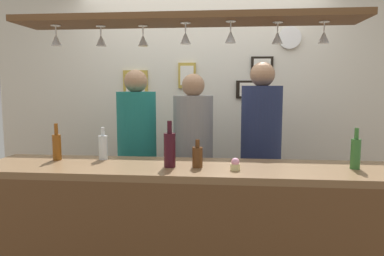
# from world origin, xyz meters

# --- Properties ---
(back_wall) EXTENTS (4.40, 0.06, 2.60)m
(back_wall) POSITION_xyz_m (0.00, 1.10, 1.30)
(back_wall) COLOR silver
(back_wall) RESTS_ON ground_plane
(bar_counter) EXTENTS (2.70, 0.55, 1.03)m
(bar_counter) POSITION_xyz_m (0.00, -0.51, 0.69)
(bar_counter) COLOR brown
(bar_counter) RESTS_ON ground_plane
(overhead_glass_rack) EXTENTS (2.20, 0.36, 0.04)m
(overhead_glass_rack) POSITION_xyz_m (0.00, -0.30, 1.97)
(overhead_glass_rack) COLOR brown
(hanging_wineglass_far_left) EXTENTS (0.07, 0.07, 0.13)m
(hanging_wineglass_far_left) POSITION_xyz_m (-0.86, -0.31, 1.86)
(hanging_wineglass_far_left) COLOR silver
(hanging_wineglass_far_left) RESTS_ON overhead_glass_rack
(hanging_wineglass_left) EXTENTS (0.07, 0.07, 0.13)m
(hanging_wineglass_left) POSITION_xyz_m (-0.58, -0.26, 1.86)
(hanging_wineglass_left) COLOR silver
(hanging_wineglass_left) RESTS_ON overhead_glass_rack
(hanging_wineglass_center_left) EXTENTS (0.07, 0.07, 0.13)m
(hanging_wineglass_center_left) POSITION_xyz_m (-0.30, -0.24, 1.86)
(hanging_wineglass_center_left) COLOR silver
(hanging_wineglass_center_left) RESTS_ON overhead_glass_rack
(hanging_wineglass_center) EXTENTS (0.07, 0.07, 0.13)m
(hanging_wineglass_center) POSITION_xyz_m (-0.00, -0.33, 1.86)
(hanging_wineglass_center) COLOR silver
(hanging_wineglass_center) RESTS_ON overhead_glass_rack
(hanging_wineglass_center_right) EXTENTS (0.07, 0.07, 0.13)m
(hanging_wineglass_center_right) POSITION_xyz_m (0.28, -0.35, 1.86)
(hanging_wineglass_center_right) COLOR silver
(hanging_wineglass_center_right) RESTS_ON overhead_glass_rack
(hanging_wineglass_right) EXTENTS (0.07, 0.07, 0.13)m
(hanging_wineglass_right) POSITION_xyz_m (0.58, -0.29, 1.86)
(hanging_wineglass_right) COLOR silver
(hanging_wineglass_right) RESTS_ON overhead_glass_rack
(hanging_wineglass_far_right) EXTENTS (0.07, 0.07, 0.13)m
(hanging_wineglass_far_right) POSITION_xyz_m (0.86, -0.28, 1.86)
(hanging_wineglass_far_right) COLOR silver
(hanging_wineglass_far_right) RESTS_ON overhead_glass_rack
(person_left_teal_shirt) EXTENTS (0.34, 0.34, 1.69)m
(person_left_teal_shirt) POSITION_xyz_m (-0.52, 0.40, 1.02)
(person_left_teal_shirt) COLOR #2D334C
(person_left_teal_shirt) RESTS_ON ground_plane
(person_middle_grey_shirt) EXTENTS (0.34, 0.34, 1.66)m
(person_middle_grey_shirt) POSITION_xyz_m (-0.02, 0.40, 1.00)
(person_middle_grey_shirt) COLOR #2D334C
(person_middle_grey_shirt) RESTS_ON ground_plane
(person_right_navy_shirt) EXTENTS (0.34, 0.34, 1.75)m
(person_right_navy_shirt) POSITION_xyz_m (0.56, 0.40, 1.06)
(person_right_navy_shirt) COLOR #2D334C
(person_right_navy_shirt) RESTS_ON ground_plane
(bottle_wine_dark_red) EXTENTS (0.08, 0.08, 0.30)m
(bottle_wine_dark_red) POSITION_xyz_m (-0.10, -0.39, 1.15)
(bottle_wine_dark_red) COLOR #380F19
(bottle_wine_dark_red) RESTS_ON bar_counter
(bottle_beer_brown_stubby) EXTENTS (0.07, 0.07, 0.18)m
(bottle_beer_brown_stubby) POSITION_xyz_m (0.08, -0.38, 1.10)
(bottle_beer_brown_stubby) COLOR #512D14
(bottle_beer_brown_stubby) RESTS_ON bar_counter
(bottle_soda_clear) EXTENTS (0.06, 0.06, 0.23)m
(bottle_soda_clear) POSITION_xyz_m (-0.61, -0.20, 1.12)
(bottle_soda_clear) COLOR silver
(bottle_soda_clear) RESTS_ON bar_counter
(bottle_beer_green_import) EXTENTS (0.06, 0.06, 0.26)m
(bottle_beer_green_import) POSITION_xyz_m (1.08, -0.33, 1.14)
(bottle_beer_green_import) COLOR #336B2D
(bottle_beer_green_import) RESTS_ON bar_counter
(bottle_beer_amber_tall) EXTENTS (0.06, 0.06, 0.26)m
(bottle_beer_amber_tall) POSITION_xyz_m (-0.92, -0.25, 1.13)
(bottle_beer_amber_tall) COLOR brown
(bottle_beer_amber_tall) RESTS_ON bar_counter
(cupcake) EXTENTS (0.06, 0.06, 0.08)m
(cupcake) POSITION_xyz_m (0.32, -0.44, 1.07)
(cupcake) COLOR beige
(cupcake) RESTS_ON bar_counter
(picture_frame_lower_pair) EXTENTS (0.30, 0.02, 0.18)m
(picture_frame_lower_pair) POSITION_xyz_m (0.51, 1.06, 1.52)
(picture_frame_lower_pair) COLOR black
(picture_frame_lower_pair) RESTS_ON back_wall
(picture_frame_upper_small) EXTENTS (0.22, 0.02, 0.18)m
(picture_frame_upper_small) POSITION_xyz_m (0.62, 1.06, 1.76)
(picture_frame_upper_small) COLOR black
(picture_frame_upper_small) RESTS_ON back_wall
(picture_frame_crest) EXTENTS (0.18, 0.02, 0.26)m
(picture_frame_crest) POSITION_xyz_m (-0.14, 1.06, 1.66)
(picture_frame_crest) COLOR #B29338
(picture_frame_crest) RESTS_ON back_wall
(picture_frame_caricature) EXTENTS (0.26, 0.02, 0.34)m
(picture_frame_caricature) POSITION_xyz_m (-0.69, 1.06, 1.54)
(picture_frame_caricature) COLOR #B29338
(picture_frame_caricature) RESTS_ON back_wall
(wall_clock) EXTENTS (0.22, 0.03, 0.22)m
(wall_clock) POSITION_xyz_m (0.88, 1.05, 2.03)
(wall_clock) COLOR white
(wall_clock) RESTS_ON back_wall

